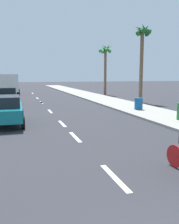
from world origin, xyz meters
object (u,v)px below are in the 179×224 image
parked_car_black (7,96)px  palm_tree_distant (105,56)px  palm_tree_far (142,42)px  trash_bin_far (139,104)px  delivery_truck (9,84)px  parked_car_teal (5,109)px

parked_car_black → palm_tree_distant: size_ratio=0.57×
palm_tree_far → trash_bin_far: 8.20m
parked_car_black → palm_tree_distant: 15.80m
delivery_truck → palm_tree_distant: bearing=-17.8°
parked_car_teal → delivery_truck: size_ratio=0.67×
parked_car_black → palm_tree_far: 13.71m
parked_car_black → palm_tree_far: size_ratio=0.53×
palm_tree_distant → trash_bin_far: 16.53m
parked_car_teal → palm_tree_distant: (12.49, 17.89, 4.41)m
delivery_truck → palm_tree_far: bearing=-48.6°
parked_car_teal → palm_tree_far: palm_tree_far is taller
parked_car_teal → palm_tree_far: size_ratio=0.55×
delivery_truck → palm_tree_distant: (12.78, -3.85, 3.74)m
palm_tree_far → palm_tree_distant: size_ratio=1.08×
parked_car_teal → trash_bin_far: size_ratio=4.89×
parked_car_teal → trash_bin_far: parked_car_teal is taller
delivery_truck → trash_bin_far: (9.60, -19.39, -0.93)m
parked_car_teal → parked_car_black: size_ratio=1.04×
parked_car_black → trash_bin_far: parked_car_black is taller
parked_car_teal → palm_tree_far: bearing=32.4°
parked_car_teal → palm_tree_far: (12.46, 7.80, 5.00)m
parked_car_black → trash_bin_far: 11.93m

